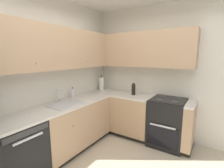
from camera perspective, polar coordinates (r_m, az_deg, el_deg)
wall_back at (r=2.91m, az=-24.01°, el=2.21°), size 3.56×0.05×2.69m
wall_right at (r=3.46m, az=18.35°, el=3.65°), size 0.05×3.19×2.69m
dishwasher at (r=2.63m, az=-30.44°, el=-20.32°), size 0.60×0.63×0.85m
lower_cabinets_back at (r=3.15m, az=-13.13°, el=-13.95°), size 1.45×0.62×0.85m
countertop_back at (r=3.00m, az=-13.45°, el=-6.27°), size 2.65×0.60×0.03m
lower_cabinets_right at (r=3.49m, az=10.03°, el=-11.45°), size 0.62×1.57×0.85m
countertop_right at (r=3.35m, az=10.23°, el=-4.45°), size 0.60×1.57×0.03m
oven_range at (r=3.34m, az=18.89°, el=-12.41°), size 0.68×0.62×1.04m
upper_cabinets_back at (r=2.89m, az=-18.53°, el=11.77°), size 2.33×0.34×0.69m
upper_cabinets_right at (r=3.42m, az=9.83°, el=11.76°), size 0.32×2.11×0.69m
sink at (r=2.86m, az=-15.81°, el=-7.65°), size 0.55×0.40×0.10m
faucet at (r=2.97m, az=-18.57°, el=-3.66°), size 0.07×0.16×0.22m
soap_bottle at (r=3.21m, az=-13.65°, el=-3.16°), size 0.05×0.05×0.21m
paper_towel_roll at (r=3.85m, az=-3.70°, el=0.11°), size 0.11×0.11×0.36m
oil_bottle at (r=3.39m, az=7.56°, el=-1.88°), size 0.08×0.08×0.25m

